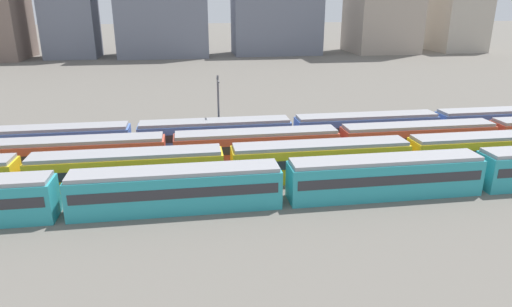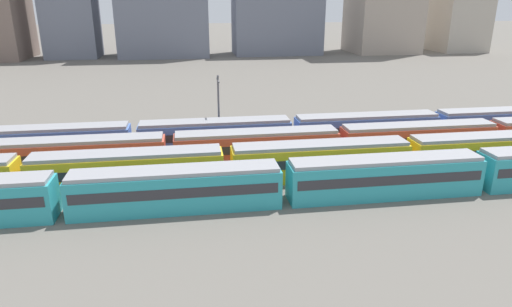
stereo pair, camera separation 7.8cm
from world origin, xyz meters
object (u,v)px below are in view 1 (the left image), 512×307
at_px(train_track_1, 320,160).
at_px(train_track_2, 339,143).
at_px(catenary_pole_1, 218,106).
at_px(train_track_0, 385,176).
at_px(train_track_3, 366,128).

relative_size(train_track_1, train_track_2, 1.25).
distance_m(train_track_1, train_track_2, 6.41).
bearing_deg(catenary_pole_1, train_track_0, -53.25).
bearing_deg(train_track_1, train_track_3, 49.09).
bearing_deg(train_track_3, train_track_2, -135.37).
relative_size(train_track_0, train_track_3, 1.00).
bearing_deg(catenary_pole_1, train_track_1, -55.26).
bearing_deg(train_track_2, catenary_pole_1, 147.98).
distance_m(train_track_0, train_track_2, 10.43).
xyz_separation_m(train_track_0, train_track_2, (-0.85, 10.40, 0.00)).
bearing_deg(train_track_3, train_track_0, -105.82).
xyz_separation_m(train_track_3, catenary_pole_1, (-18.25, 2.92, 2.90)).
xyz_separation_m(train_track_0, train_track_3, (4.42, 15.60, 0.00)).
bearing_deg(train_track_1, catenary_pole_1, 124.74).
relative_size(train_track_3, catenary_pole_1, 10.93).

